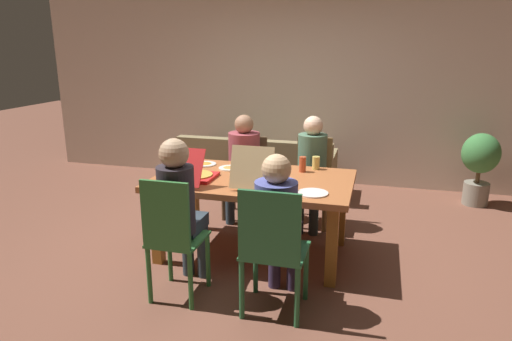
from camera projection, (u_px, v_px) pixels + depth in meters
name	position (u px, v px, depth m)	size (l,w,h in m)	color
ground_plane	(253.00, 253.00, 4.39)	(20.00, 20.00, 0.00)	brown
back_wall	(302.00, 88.00, 6.45)	(7.98, 0.12, 2.68)	beige
dining_table	(253.00, 188.00, 4.21)	(1.81, 1.08, 0.75)	#A65C31
chair_0	(172.00, 235.00, 3.43)	(0.39, 0.41, 1.00)	#317034
person_0	(180.00, 204.00, 3.53)	(0.28, 0.51, 1.27)	#2F3A44
chair_1	(246.00, 173.00, 5.28)	(0.45, 0.44, 0.91)	brown
person_1	(243.00, 158.00, 5.10)	(0.35, 0.49, 1.19)	#2E424D
chair_2	(312.00, 179.00, 5.03)	(0.41, 0.40, 0.95)	olive
person_2	(311.00, 163.00, 4.85)	(0.31, 0.49, 1.21)	#2B383C
chair_3	(272.00, 246.00, 3.23)	(0.46, 0.43, 0.99)	#266339
person_3	(278.00, 218.00, 3.34)	(0.31, 0.52, 1.20)	#392C4A
pizza_box_0	(258.00, 178.00, 3.99)	(0.37, 0.48, 0.37)	tan
pizza_box_1	(194.00, 175.00, 4.12)	(0.34, 0.53, 0.32)	red
plate_0	(313.00, 193.00, 3.74)	(0.25, 0.25, 0.01)	white
plate_1	(205.00, 164.00, 4.64)	(0.23, 0.23, 0.03)	white
plate_2	(230.00, 168.00, 4.49)	(0.22, 0.22, 0.03)	white
drinking_glass_0	(265.00, 161.00, 4.55)	(0.07, 0.07, 0.13)	silver
drinking_glass_1	(316.00, 163.00, 4.46)	(0.07, 0.07, 0.13)	#D8C45F
drinking_glass_2	(303.00, 164.00, 4.37)	(0.07, 0.07, 0.15)	#BD4929
couch	(258.00, 172.00, 6.11)	(2.03, 0.78, 0.77)	#887952
potted_plant	(480.00, 162.00, 5.57)	(0.44, 0.44, 0.90)	gray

